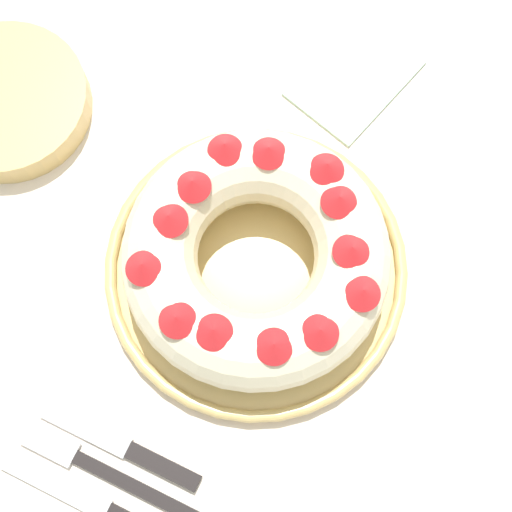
{
  "coord_description": "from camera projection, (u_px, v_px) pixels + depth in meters",
  "views": [
    {
      "loc": [
        -0.17,
        -0.04,
        1.47
      ],
      "look_at": [
        0.0,
        0.04,
        0.82
      ],
      "focal_mm": 50.0,
      "sensor_mm": 36.0,
      "label": 1
    }
  ],
  "objects": [
    {
      "name": "fork",
      "position": [
        100.0,
        469.0,
        0.67
      ],
      "size": [
        0.02,
        0.19,
        0.01
      ],
      "rotation": [
        0.0,
        0.0,
        0.01
      ],
      "color": "black",
      "rests_on": "dining_table"
    },
    {
      "name": "ground_plane",
      "position": [
        272.0,
        372.0,
        1.46
      ],
      "size": [
        8.0,
        8.0,
        0.0
      ],
      "primitive_type": "plane",
      "color": "#4C4742"
    },
    {
      "name": "cake_knife",
      "position": [
        131.0,
        450.0,
        0.68
      ],
      "size": [
        0.02,
        0.17,
        0.01
      ],
      "rotation": [
        0.0,
        0.0,
        -0.08
      ],
      "color": "black",
      "rests_on": "dining_table"
    },
    {
      "name": "bundt_cake",
      "position": [
        256.0,
        256.0,
        0.67
      ],
      "size": [
        0.26,
        0.26,
        0.08
      ],
      "color": "beige",
      "rests_on": "serving_dish"
    },
    {
      "name": "napkin",
      "position": [
        354.0,
        78.0,
        0.79
      ],
      "size": [
        0.16,
        0.13,
        0.0
      ],
      "primitive_type": "cube",
      "rotation": [
        0.0,
        0.0,
        -0.28
      ],
      "color": "#B2D1B7",
      "rests_on": "dining_table"
    },
    {
      "name": "side_bowl",
      "position": [
        7.0,
        101.0,
        0.76
      ],
      "size": [
        0.18,
        0.18,
        0.03
      ],
      "primitive_type": "cylinder",
      "color": "tan",
      "rests_on": "dining_table"
    },
    {
      "name": "dining_table",
      "position": [
        284.0,
        305.0,
        0.82
      ],
      "size": [
        1.16,
        1.15,
        0.77
      ],
      "color": "beige",
      "rests_on": "ground_plane"
    },
    {
      "name": "serving_dish",
      "position": [
        256.0,
        268.0,
        0.72
      ],
      "size": [
        0.31,
        0.31,
        0.02
      ],
      "color": "tan",
      "rests_on": "dining_table"
    }
  ]
}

